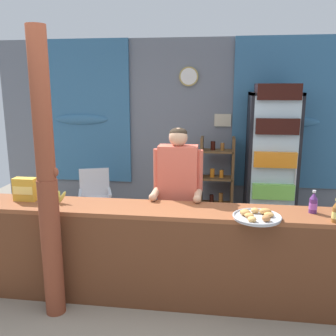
# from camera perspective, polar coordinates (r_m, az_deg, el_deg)

# --- Properties ---
(ground_plane) EXTENTS (7.51, 7.51, 0.00)m
(ground_plane) POSITION_cam_1_polar(r_m,az_deg,el_deg) (4.34, -0.48, -15.06)
(ground_plane) COLOR gray
(back_wall_curtained) EXTENTS (5.61, 0.22, 2.68)m
(back_wall_curtained) POSITION_cam_1_polar(r_m,az_deg,el_deg) (5.60, 2.07, 6.02)
(back_wall_curtained) COLOR slate
(back_wall_curtained) RESTS_ON ground
(stall_counter) EXTENTS (3.67, 0.47, 0.91)m
(stall_counter) POSITION_cam_1_polar(r_m,az_deg,el_deg) (3.50, -3.34, -12.08)
(stall_counter) COLOR brown
(stall_counter) RESTS_ON ground
(timber_post) EXTENTS (0.19, 0.17, 2.48)m
(timber_post) POSITION_cam_1_polar(r_m,az_deg,el_deg) (3.29, -18.06, -2.62)
(timber_post) COLOR brown
(timber_post) RESTS_ON ground
(drink_fridge) EXTENTS (0.65, 0.69, 2.04)m
(drink_fridge) POSITION_cam_1_polar(r_m,az_deg,el_deg) (5.16, 15.67, 1.98)
(drink_fridge) COLOR black
(drink_fridge) RESTS_ON ground
(bottle_shelf_rack) EXTENTS (0.48, 0.28, 1.31)m
(bottle_shelf_rack) POSITION_cam_1_polar(r_m,az_deg,el_deg) (5.37, 7.47, -1.96)
(bottle_shelf_rack) COLOR brown
(bottle_shelf_rack) RESTS_ON ground
(plastic_lawn_chair) EXTENTS (0.56, 0.56, 0.86)m
(plastic_lawn_chair) POSITION_cam_1_polar(r_m,az_deg,el_deg) (5.35, -11.13, -4.20)
(plastic_lawn_chair) COLOR silver
(plastic_lawn_chair) RESTS_ON ground
(shopkeeper) EXTENTS (0.51, 0.42, 1.60)m
(shopkeeper) POSITION_cam_1_polar(r_m,az_deg,el_deg) (3.84, 1.52, -2.70)
(shopkeeper) COLOR #28282D
(shopkeeper) RESTS_ON ground
(soda_bottle_grape_soda) EXTENTS (0.07, 0.07, 0.21)m
(soda_bottle_grape_soda) POSITION_cam_1_polar(r_m,az_deg,el_deg) (3.53, 21.41, -5.07)
(soda_bottle_grape_soda) COLOR #56286B
(soda_bottle_grape_soda) RESTS_ON stall_counter
(soda_bottle_iced_tea) EXTENTS (0.06, 0.06, 0.20)m
(soda_bottle_iced_tea) POSITION_cam_1_polar(r_m,az_deg,el_deg) (3.36, 24.39, -6.20)
(soda_bottle_iced_tea) COLOR brown
(soda_bottle_iced_tea) RESTS_ON stall_counter
(snack_box_choco_powder) EXTENTS (0.22, 0.11, 0.22)m
(snack_box_choco_powder) POSITION_cam_1_polar(r_m,az_deg,el_deg) (3.89, -21.06, -3.06)
(snack_box_choco_powder) COLOR gold
(snack_box_choco_powder) RESTS_ON stall_counter
(pastry_tray) EXTENTS (0.41, 0.41, 0.07)m
(pastry_tray) POSITION_cam_1_polar(r_m,az_deg,el_deg) (3.25, 13.49, -7.21)
(pastry_tray) COLOR #BCBCC1
(pastry_tray) RESTS_ON stall_counter
(banana_bunch) EXTENTS (0.28, 0.05, 0.16)m
(banana_bunch) POSITION_cam_1_polar(r_m,az_deg,el_deg) (3.75, -17.12, -4.14)
(banana_bunch) COLOR #CCC14C
(banana_bunch) RESTS_ON stall_counter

